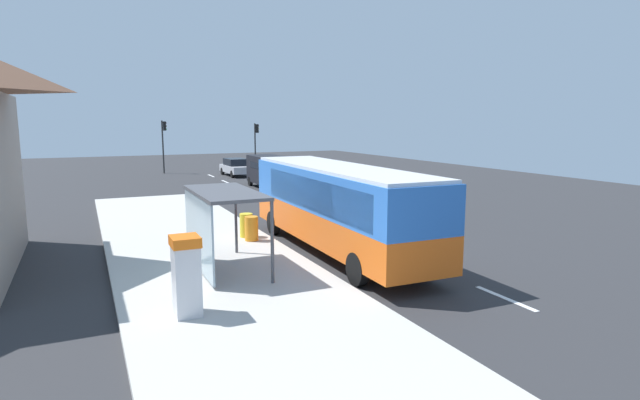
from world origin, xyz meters
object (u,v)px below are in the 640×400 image
bus (337,203)px  white_van (270,170)px  bus_shelter (215,210)px  traffic_light_far_side (164,138)px  recycling_bin_yellow (246,225)px  ticket_machine (186,275)px  sedan_near (236,167)px  traffic_light_near_side (256,139)px  recycling_bin_orange (252,229)px

bus → white_van: bearing=78.0°
bus_shelter → traffic_light_far_side: bearing=84.4°
bus → recycling_bin_yellow: (-2.49, 3.14, -1.19)m
bus → ticket_machine: size_ratio=5.69×
ticket_machine → bus_shelter: bearing=65.5°
sedan_near → white_van: bearing=-90.6°
sedan_near → bus_shelter: bus_shelter is taller
ticket_machine → traffic_light_near_side: size_ratio=0.42×
sedan_near → recycling_bin_yellow: sedan_near is taller
recycling_bin_yellow → white_van: bearing=67.2°
traffic_light_far_side → traffic_light_near_side: bearing=-5.3°
white_van → ticket_machine: size_ratio=2.69×
sedan_near → traffic_light_far_side: bearing=138.1°
bus → traffic_light_far_side: traffic_light_far_side is taller
recycling_bin_yellow → traffic_light_near_side: 30.39m
bus → white_van: bus is taller
sedan_near → traffic_light_far_side: size_ratio=0.92×
ticket_machine → recycling_bin_orange: size_ratio=2.04×
bus → traffic_light_near_side: 32.67m
bus → ticket_machine: bearing=-144.7°
sedan_near → ticket_machine: ticket_machine is taller
recycling_bin_orange → recycling_bin_yellow: size_ratio=1.00×
bus → recycling_bin_yellow: size_ratio=11.63×
white_van → recycling_bin_yellow: (-6.40, -15.24, -0.69)m
traffic_light_near_side → traffic_light_far_side: bearing=174.7°
traffic_light_far_side → sedan_near: bearing=-41.9°
bus_shelter → white_van: bearing=66.1°
traffic_light_far_side → bus_shelter: traffic_light_far_side is taller
bus → bus_shelter: 4.82m
ticket_machine → recycling_bin_yellow: 8.44m
ticket_machine → recycling_bin_orange: 7.82m
white_van → traffic_light_far_side: bearing=110.4°
recycling_bin_orange → sedan_near: bearing=75.6°
traffic_light_far_side → recycling_bin_orange: bearing=-92.1°
white_van → traffic_light_near_side: bearing=76.2°
bus → recycling_bin_yellow: bearing=128.4°
ticket_machine → recycling_bin_orange: ticket_machine is taller
sedan_near → bus: bearing=-98.2°
ticket_machine → bus: bearing=35.3°
bus → traffic_light_far_side: (-1.39, 32.63, 1.39)m
sedan_near → recycling_bin_orange: size_ratio=4.69×
ticket_machine → sedan_near: bearing=72.4°
sedan_near → ticket_machine: bearing=-107.6°
white_van → ticket_machine: bearing=-114.0°
bus → traffic_light_near_side: size_ratio=2.41×
traffic_light_far_side → ticket_machine: bearing=-97.5°
recycling_bin_yellow → bus: bearing=-51.6°
recycling_bin_yellow → traffic_light_near_side: (9.70, 28.69, 2.41)m
sedan_near → traffic_light_near_side: 5.64m
recycling_bin_yellow → traffic_light_near_side: traffic_light_near_side is taller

